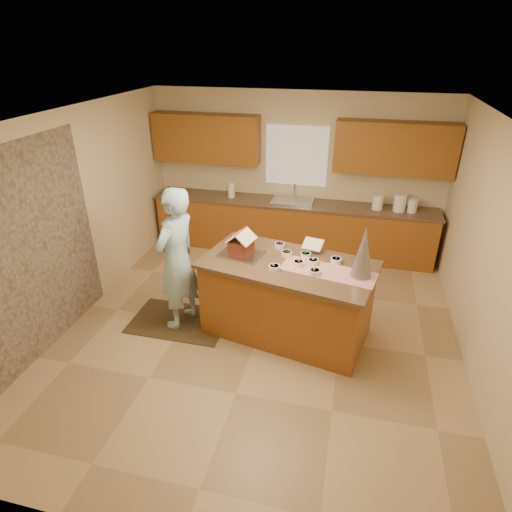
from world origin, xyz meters
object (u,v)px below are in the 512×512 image
(gingerbread_house, at_px, (241,245))
(island_base, at_px, (287,300))
(boy, at_px, (177,260))
(tinsel_tree, at_px, (363,252))

(gingerbread_house, bearing_deg, island_base, -6.43)
(gingerbread_house, bearing_deg, boy, -165.62)
(island_base, distance_m, boy, 1.48)
(island_base, distance_m, gingerbread_house, 0.91)
(island_base, bearing_deg, gingerbread_house, -174.81)
(tinsel_tree, relative_size, gingerbread_house, 1.67)
(boy, bearing_deg, gingerbread_house, 120.61)
(boy, bearing_deg, island_base, 111.70)
(island_base, height_order, tinsel_tree, tinsel_tree)
(island_base, distance_m, tinsel_tree, 1.20)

